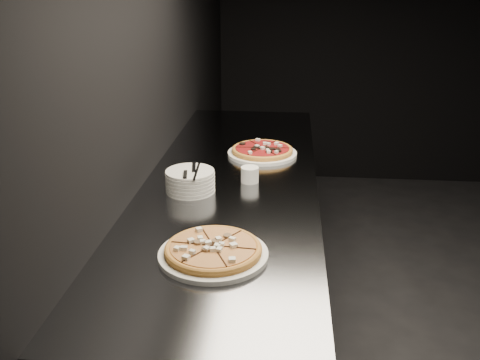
# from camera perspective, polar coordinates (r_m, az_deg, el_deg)

# --- Properties ---
(wall_left) EXTENTS (0.02, 5.00, 2.80)m
(wall_left) POSITION_cam_1_polar(r_m,az_deg,el_deg) (2.29, -10.39, 11.81)
(wall_left) COLOR black
(wall_left) RESTS_ON floor
(counter) EXTENTS (0.74, 2.44, 0.92)m
(counter) POSITION_cam_1_polar(r_m,az_deg,el_deg) (2.55, -0.82, -9.49)
(counter) COLOR slate
(counter) RESTS_ON floor
(pizza_mushroom) EXTENTS (0.35, 0.35, 0.04)m
(pizza_mushroom) POSITION_cam_1_polar(r_m,az_deg,el_deg) (1.70, -2.87, -7.54)
(pizza_mushroom) COLOR white
(pizza_mushroom) RESTS_ON counter
(pizza_tomato) EXTENTS (0.34, 0.34, 0.04)m
(pizza_tomato) POSITION_cam_1_polar(r_m,az_deg,el_deg) (2.64, 2.39, 3.10)
(pizza_tomato) COLOR white
(pizza_tomato) RESTS_ON counter
(plate_stack) EXTENTS (0.20, 0.20, 0.09)m
(plate_stack) POSITION_cam_1_polar(r_m,az_deg,el_deg) (2.20, -5.33, -0.10)
(plate_stack) COLOR white
(plate_stack) RESTS_ON counter
(cutlery) EXTENTS (0.07, 0.21, 0.01)m
(cutlery) POSITION_cam_1_polar(r_m,az_deg,el_deg) (2.17, -5.24, 0.92)
(cutlery) COLOR silver
(cutlery) RESTS_ON plate_stack
(ramekin) EXTENTS (0.08, 0.08, 0.07)m
(ramekin) POSITION_cam_1_polar(r_m,az_deg,el_deg) (2.29, 1.05, 0.63)
(ramekin) COLOR silver
(ramekin) RESTS_ON counter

